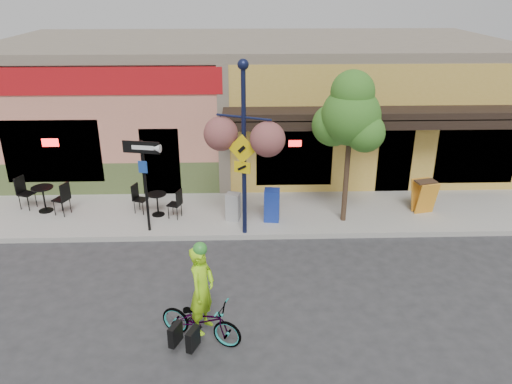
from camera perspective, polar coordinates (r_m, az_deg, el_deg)
ground at (r=13.11m, az=0.51°, el=-6.49°), size 90.00×90.00×0.00m
sidewalk at (r=14.85m, az=0.21°, el=-2.43°), size 24.00×3.00×0.15m
curb at (r=13.56m, az=0.42°, el=-5.07°), size 24.00×0.12×0.15m
building at (r=19.37m, az=-0.35°, el=10.48°), size 18.20×8.20×4.50m
bicycle at (r=9.95m, az=-6.31°, el=-14.36°), size 1.79×1.21×0.89m
cyclist_rider at (r=9.68m, az=-6.13°, el=-12.27°), size 0.65×0.76×1.78m
lamp_post at (r=12.69m, az=-1.38°, el=4.66°), size 1.59×1.13×4.62m
one_way_sign at (r=13.49m, az=-12.50°, el=0.57°), size 1.00×0.40×2.56m
cafe_set_left at (r=15.88m, az=-23.12°, el=-0.38°), size 1.85×1.38×1.00m
cafe_set_right at (r=14.67m, az=-11.22°, el=-1.03°), size 1.63×1.19×0.88m
newspaper_box_blue at (r=14.07m, az=1.82°, el=-1.51°), size 0.47×0.42×0.94m
newspaper_box_grey at (r=14.15m, az=-2.64°, el=-1.69°), size 0.44×0.42×0.80m
street_tree at (r=13.70m, az=10.52°, el=4.93°), size 2.15×2.15×4.29m
sandwich_board at (r=15.24m, az=18.98°, el=-0.73°), size 0.67×0.55×0.99m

